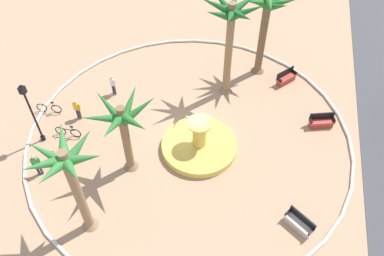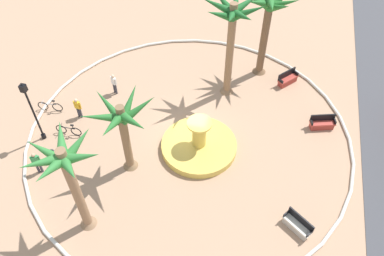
{
  "view_description": "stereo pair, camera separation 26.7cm",
  "coord_description": "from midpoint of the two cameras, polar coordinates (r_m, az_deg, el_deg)",
  "views": [
    {
      "loc": [
        15.91,
        3.88,
        18.64
      ],
      "look_at": [
        0.28,
        0.26,
        1.0
      ],
      "focal_mm": 36.56,
      "sensor_mm": 36.0,
      "label": 1
    },
    {
      "loc": [
        15.85,
        4.14,
        18.64
      ],
      "look_at": [
        0.28,
        0.26,
        1.0
      ],
      "focal_mm": 36.56,
      "sensor_mm": 36.0,
      "label": 2
    }
  ],
  "objects": [
    {
      "name": "person_cyclist_helmet",
      "position": [
        23.91,
        -21.45,
        -4.62
      ],
      "size": [
        0.32,
        0.49,
        1.67
      ],
      "color": "#33333D",
      "rests_on": "ground"
    },
    {
      "name": "palm_tree_far_side",
      "position": [
        20.67,
        -9.77,
        0.75
      ],
      "size": [
        4.12,
        3.84,
        5.15
      ],
      "color": "brown",
      "rests_on": "ground"
    },
    {
      "name": "trash_bin",
      "position": [
        24.64,
        -19.43,
        -3.81
      ],
      "size": [
        0.46,
        0.46,
        0.73
      ],
      "color": "black",
      "rests_on": "ground"
    },
    {
      "name": "ground_plane",
      "position": [
        24.81,
        -0.11,
        -0.99
      ],
      "size": [
        80.0,
        80.0,
        0.0
      ],
      "primitive_type": "plane",
      "color": "tan"
    },
    {
      "name": "lamppost",
      "position": [
        24.5,
        -22.08,
        2.75
      ],
      "size": [
        0.32,
        0.32,
        4.55
      ],
      "color": "black",
      "rests_on": "ground"
    },
    {
      "name": "fountain",
      "position": [
        23.85,
        1.35,
        -2.48
      ],
      "size": [
        4.61,
        4.61,
        2.31
      ],
      "color": "gold",
      "rests_on": "ground"
    },
    {
      "name": "bench_north",
      "position": [
        26.37,
        18.72,
        0.58
      ],
      "size": [
        0.97,
        1.68,
        1.0
      ],
      "color": "#B73D33",
      "rests_on": "ground"
    },
    {
      "name": "bench_west",
      "position": [
        21.5,
        15.45,
        -13.54
      ],
      "size": [
        1.34,
        1.59,
        1.0
      ],
      "color": "beige",
      "rests_on": "ground"
    },
    {
      "name": "palm_tree_by_curb",
      "position": [
        17.97,
        -17.37,
        -5.93
      ],
      "size": [
        3.49,
        3.51,
        6.38
      ],
      "color": "#8E6B4C",
      "rests_on": "ground"
    },
    {
      "name": "plaza_curb",
      "position": [
        24.74,
        -0.12,
        -0.83
      ],
      "size": [
        20.31,
        20.31,
        0.2
      ],
      "primitive_type": "torus",
      "color": "silver",
      "rests_on": "ground"
    },
    {
      "name": "person_pedestrian_stroll",
      "position": [
        27.45,
        -11.03,
        6.46
      ],
      "size": [
        0.33,
        0.48,
        1.63
      ],
      "color": "#33333D",
      "rests_on": "ground"
    },
    {
      "name": "bicycle_red_frame",
      "position": [
        25.71,
        -17.27,
        -0.31
      ],
      "size": [
        0.44,
        1.72,
        0.94
      ],
      "color": "black",
      "rests_on": "ground"
    },
    {
      "name": "palm_tree_near_fountain",
      "position": [
        26.98,
        11.4,
        16.16
      ],
      "size": [
        3.93,
        3.89,
        6.52
      ],
      "color": "brown",
      "rests_on": "ground"
    },
    {
      "name": "person_cyclist_photo",
      "position": [
        26.27,
        -16.03,
        2.95
      ],
      "size": [
        0.23,
        0.53,
        1.61
      ],
      "color": "#33333D",
      "rests_on": "ground"
    },
    {
      "name": "palm_tree_mid_plaza",
      "position": [
        24.52,
        6.18,
        14.75
      ],
      "size": [
        4.09,
        4.05,
        7.11
      ],
      "color": "#8E6B4C",
      "rests_on": "ground"
    },
    {
      "name": "bench_east",
      "position": [
        28.95,
        14.02,
        6.88
      ],
      "size": [
        1.54,
        1.43,
        1.0
      ],
      "color": "#B73D33",
      "rests_on": "ground"
    },
    {
      "name": "bicycle_by_lamppost",
      "position": [
        27.65,
        -19.71,
        2.99
      ],
      "size": [
        0.44,
        1.72,
        0.94
      ],
      "color": "black",
      "rests_on": "ground"
    }
  ]
}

